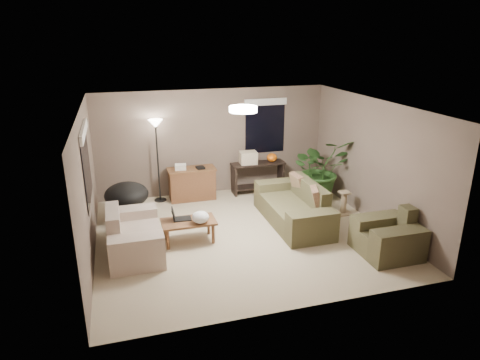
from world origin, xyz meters
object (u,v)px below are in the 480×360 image
object	(u,v)px
coffee_table	(189,224)
armchair	(388,238)
main_sofa	(295,209)
cat_scratching_post	(344,204)
papasan_chair	(127,198)
console_table	(258,175)
houseplant	(319,176)
desk	(192,184)
floor_lamp	(156,133)
loveseat	(133,237)

from	to	relation	value
coffee_table	armchair	bearing A→B (deg)	-23.62
main_sofa	cat_scratching_post	bearing A→B (deg)	5.36
papasan_chair	console_table	bearing A→B (deg)	14.03
main_sofa	houseplant	xyz separation A→B (m)	(1.05, 1.04, 0.28)
desk	console_table	bearing A→B (deg)	0.21
console_table	papasan_chair	world-z (taller)	papasan_chair
desk	coffee_table	bearing A→B (deg)	-101.85
desk	floor_lamp	xyz separation A→B (m)	(-0.74, 0.11, 1.22)
armchair	console_table	distance (m)	3.78
main_sofa	floor_lamp	xyz separation A→B (m)	(-2.53, 1.99, 1.30)
coffee_table	houseplant	size ratio (longest dim) A/B	0.67
armchair	houseplant	world-z (taller)	houseplant
console_table	armchair	bearing A→B (deg)	-71.20
armchair	desk	size ratio (longest dim) A/B	0.91
console_table	cat_scratching_post	world-z (taller)	console_table
main_sofa	houseplant	distance (m)	1.50
loveseat	coffee_table	bearing A→B (deg)	8.07
armchair	floor_lamp	bearing A→B (deg)	134.23
papasan_chair	floor_lamp	bearing A→B (deg)	49.38
floor_lamp	houseplant	bearing A→B (deg)	-14.93
console_table	cat_scratching_post	distance (m)	2.25
houseplant	papasan_chair	bearing A→B (deg)	179.09
desk	floor_lamp	size ratio (longest dim) A/B	0.58
console_table	floor_lamp	distance (m)	2.64
coffee_table	console_table	xyz separation A→B (m)	(2.07, 2.14, 0.08)
armchair	coffee_table	world-z (taller)	armchair
console_table	papasan_chair	distance (m)	3.22
main_sofa	papasan_chair	xyz separation A→B (m)	(-3.29, 1.11, 0.17)
main_sofa	papasan_chair	bearing A→B (deg)	161.38
main_sofa	loveseat	xyz separation A→B (m)	(-3.25, -0.39, 0.00)
main_sofa	floor_lamp	bearing A→B (deg)	141.75
main_sofa	desk	distance (m)	2.60
armchair	desk	bearing A→B (deg)	128.51
main_sofa	loveseat	bearing A→B (deg)	-173.11
papasan_chair	floor_lamp	distance (m)	1.63
main_sofa	houseplant	size ratio (longest dim) A/B	1.48
floor_lamp	cat_scratching_post	size ratio (longest dim) A/B	3.82
coffee_table	cat_scratching_post	xyz separation A→B (m)	(3.43, 0.36, -0.14)
loveseat	armchair	distance (m)	4.50
desk	houseplant	world-z (taller)	houseplant
houseplant	cat_scratching_post	xyz separation A→B (m)	(0.15, -0.93, -0.36)
loveseat	cat_scratching_post	distance (m)	4.48
armchair	desk	world-z (taller)	armchair
coffee_table	desk	size ratio (longest dim) A/B	0.91
coffee_table	loveseat	bearing A→B (deg)	-171.93
armchair	console_table	world-z (taller)	armchair
papasan_chair	main_sofa	bearing A→B (deg)	-18.62
armchair	floor_lamp	world-z (taller)	floor_lamp
console_table	cat_scratching_post	size ratio (longest dim) A/B	2.60
main_sofa	console_table	xyz separation A→B (m)	(-0.16, 1.89, 0.14)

